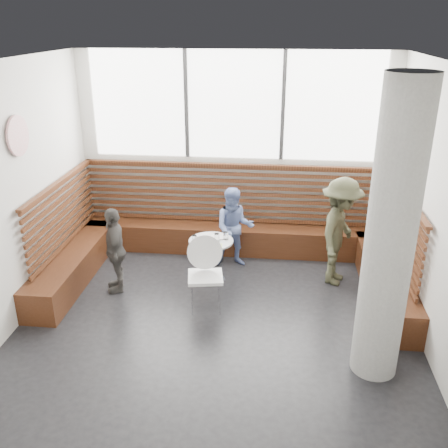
# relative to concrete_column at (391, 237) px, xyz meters

# --- Properties ---
(room) EXTENTS (5.00, 5.00, 3.20)m
(room) POSITION_rel_concrete_column_xyz_m (-1.85, 0.60, 0.00)
(room) COLOR silver
(room) RESTS_ON ground
(booth) EXTENTS (5.00, 2.50, 1.44)m
(booth) POSITION_rel_concrete_column_xyz_m (-1.85, 2.37, -1.19)
(booth) COLOR #3C1E0F
(booth) RESTS_ON ground
(concrete_column) EXTENTS (0.50, 0.50, 3.20)m
(concrete_column) POSITION_rel_concrete_column_xyz_m (0.00, 0.00, 0.00)
(concrete_column) COLOR gray
(concrete_column) RESTS_ON ground
(wall_art) EXTENTS (0.03, 0.50, 0.50)m
(wall_art) POSITION_rel_concrete_column_xyz_m (-4.31, 1.00, 0.70)
(wall_art) COLOR white
(wall_art) RESTS_ON room
(cafe_table) EXTENTS (0.64, 0.64, 0.66)m
(cafe_table) POSITION_rel_concrete_column_xyz_m (-2.06, 1.78, -1.12)
(cafe_table) COLOR silver
(cafe_table) RESTS_ON ground
(cafe_chair) EXTENTS (0.47, 0.46, 0.98)m
(cafe_chair) POSITION_rel_concrete_column_xyz_m (-2.03, 1.09, -1.02)
(cafe_chair) COLOR white
(cafe_chair) RESTS_ON ground
(adult_man) EXTENTS (0.91, 1.17, 1.59)m
(adult_man) POSITION_rel_concrete_column_xyz_m (-0.22, 1.97, -0.80)
(adult_man) COLOR #3C3D29
(adult_man) RESTS_ON ground
(child_back) EXTENTS (0.67, 0.55, 1.27)m
(child_back) POSITION_rel_concrete_column_xyz_m (-1.77, 2.35, -0.97)
(child_back) COLOR #6A7EB8
(child_back) RESTS_ON ground
(child_left) EXTENTS (0.50, 0.79, 1.24)m
(child_left) POSITION_rel_concrete_column_xyz_m (-3.36, 1.41, -0.98)
(child_left) COLOR #474441
(child_left) RESTS_ON ground
(plate_near) EXTENTS (0.22, 0.22, 0.02)m
(plate_near) POSITION_rel_concrete_column_xyz_m (-2.14, 1.92, -0.93)
(plate_near) COLOR white
(plate_near) RESTS_ON cafe_table
(plate_far) EXTENTS (0.21, 0.21, 0.01)m
(plate_far) POSITION_rel_concrete_column_xyz_m (-1.96, 1.89, -0.93)
(plate_far) COLOR white
(plate_far) RESTS_ON cafe_table
(glass_left) EXTENTS (0.07, 0.07, 0.10)m
(glass_left) POSITION_rel_concrete_column_xyz_m (-2.28, 1.69, -0.89)
(glass_left) COLOR white
(glass_left) RESTS_ON cafe_table
(glass_mid) EXTENTS (0.07, 0.07, 0.12)m
(glass_mid) POSITION_rel_concrete_column_xyz_m (-1.97, 1.75, -0.88)
(glass_mid) COLOR white
(glass_mid) RESTS_ON cafe_table
(glass_right) EXTENTS (0.07, 0.07, 0.11)m
(glass_right) POSITION_rel_concrete_column_xyz_m (-1.85, 1.83, -0.88)
(glass_right) COLOR white
(glass_right) RESTS_ON cafe_table
(menu_card) EXTENTS (0.21, 0.16, 0.00)m
(menu_card) POSITION_rel_concrete_column_xyz_m (-1.97, 1.60, -0.93)
(menu_card) COLOR #A5C64C
(menu_card) RESTS_ON cafe_table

